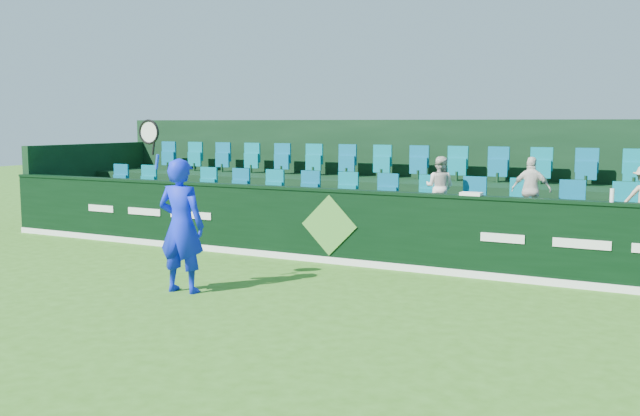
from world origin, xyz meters
The scene contains 12 objects.
ground centered at (0.00, 0.00, 0.00)m, with size 60.00×60.00×0.00m, color #336919.
sponsor_hoarding centered at (0.00, 4.00, 0.67)m, with size 16.00×0.25×1.35m.
stand_tier_front centered at (0.00, 5.10, 0.40)m, with size 16.00×2.00×0.80m, color black.
stand_tier_back centered at (0.00, 7.00, 0.65)m, with size 16.00×1.80×1.30m, color black.
stand_rear centered at (0.00, 7.44, 1.22)m, with size 16.00×4.10×2.60m.
seat_row_front centered at (0.00, 5.50, 1.10)m, with size 13.50×0.50×0.60m, color #095F82.
seat_row_back centered at (0.00, 7.30, 1.60)m, with size 13.50×0.50×0.60m, color #095F82.
tennis_player centered at (-0.99, 0.94, 1.02)m, with size 1.10×0.57×2.61m.
spectator_left centered at (1.65, 5.12, 1.36)m, with size 0.55×0.43×1.12m, color silver.
spectator_middle centered at (3.29, 5.12, 1.38)m, with size 0.68×0.28×1.15m, color silver.
towel centered at (2.55, 4.00, 1.38)m, with size 0.34×0.22×0.05m, color white.
drinks_bottle centered at (4.69, 4.00, 1.45)m, with size 0.07×0.07×0.20m, color white.
Camera 1 is at (5.69, -7.43, 2.53)m, focal length 40.00 mm.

